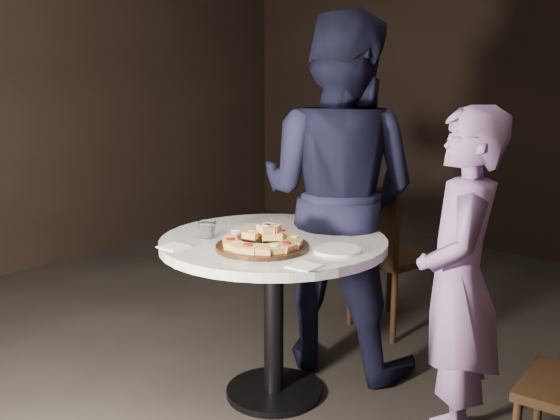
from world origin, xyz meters
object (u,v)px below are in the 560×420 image
(diner_navy, at_px, (338,195))
(diner_teal, at_px, (459,284))
(water_glass, at_px, (207,230))
(serving_board, at_px, (262,246))
(table, at_px, (273,268))
(focaccia_pile, at_px, (263,239))
(chair_far, at_px, (383,248))

(diner_navy, xyz_separation_m, diner_teal, (0.86, -0.37, -0.22))
(diner_navy, bearing_deg, water_glass, 60.31)
(water_glass, bearing_deg, diner_teal, 17.57)
(serving_board, xyz_separation_m, diner_navy, (-0.07, 0.70, 0.13))
(table, distance_m, diner_navy, 0.60)
(serving_board, xyz_separation_m, diner_teal, (0.80, 0.33, -0.09))
(table, distance_m, diner_teal, 0.89)
(diner_navy, relative_size, diner_teal, 1.30)
(table, relative_size, focaccia_pile, 3.46)
(diner_navy, bearing_deg, chair_far, -97.83)
(serving_board, distance_m, water_glass, 0.33)
(water_glass, height_order, chair_far, chair_far)
(chair_far, height_order, diner_teal, diner_teal)
(focaccia_pile, xyz_separation_m, diner_navy, (-0.07, 0.70, 0.09))
(water_glass, xyz_separation_m, diner_teal, (1.12, 0.36, -0.13))
(chair_far, xyz_separation_m, diner_teal, (0.88, -0.91, 0.20))
(serving_board, distance_m, diner_teal, 0.87)
(chair_far, bearing_deg, diner_teal, 146.72)
(serving_board, xyz_separation_m, focaccia_pile, (0.00, 0.00, 0.04))
(chair_far, bearing_deg, serving_board, 106.69)
(serving_board, xyz_separation_m, water_glass, (-0.32, -0.03, 0.03))
(diner_teal, bearing_deg, focaccia_pile, -92.58)
(focaccia_pile, distance_m, water_glass, 0.33)
(table, relative_size, diner_teal, 0.89)
(chair_far, relative_size, diner_teal, 0.63)
(diner_navy, distance_m, diner_teal, 0.97)
(focaccia_pile, relative_size, chair_far, 0.40)
(table, distance_m, serving_board, 0.25)
(focaccia_pile, relative_size, diner_navy, 0.20)
(diner_teal, bearing_deg, diner_navy, -138.00)
(focaccia_pile, relative_size, water_glass, 4.18)
(chair_far, bearing_deg, table, 103.06)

